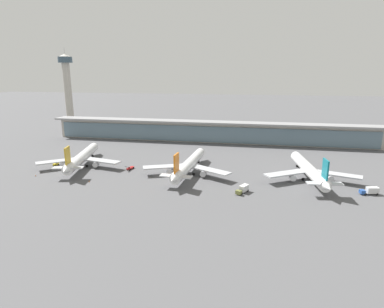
% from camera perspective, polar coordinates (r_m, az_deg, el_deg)
% --- Properties ---
extents(ground_plane, '(1200.00, 1200.00, 0.00)m').
position_cam_1_polar(ground_plane, '(156.71, -1.02, -3.76)').
color(ground_plane, '#515154').
extents(airliner_left_stand, '(42.80, 56.56, 15.22)m').
position_cam_1_polar(airliner_left_stand, '(179.70, -19.04, -0.61)').
color(airliner_left_stand, white).
rests_on(airliner_left_stand, ground).
extents(airliner_centre_stand, '(43.89, 57.16, 15.22)m').
position_cam_1_polar(airliner_centre_stand, '(156.94, -0.58, -1.90)').
color(airliner_centre_stand, white).
rests_on(airliner_centre_stand, ground).
extents(airliner_right_stand, '(43.60, 57.11, 15.22)m').
position_cam_1_polar(airliner_right_stand, '(158.37, 20.12, -2.65)').
color(airliner_right_stand, white).
rests_on(airliner_right_stand, ground).
extents(service_truck_near_nose_olive, '(5.49, 7.52, 3.10)m').
position_cam_1_polar(service_truck_near_nose_olive, '(135.40, 9.05, -6.15)').
color(service_truck_near_nose_olive, olive).
rests_on(service_truck_near_nose_olive, ground).
extents(service_truck_under_wing_red, '(2.74, 6.94, 2.70)m').
position_cam_1_polar(service_truck_under_wing_red, '(168.46, -10.96, -2.45)').
color(service_truck_under_wing_red, '#B21E1E').
rests_on(service_truck_under_wing_red, ground).
extents(service_truck_mid_apron_yellow, '(2.75, 3.31, 2.05)m').
position_cam_1_polar(service_truck_mid_apron_yellow, '(186.53, -23.04, -1.69)').
color(service_truck_mid_apron_yellow, yellow).
rests_on(service_truck_mid_apron_yellow, ground).
extents(service_truck_by_tail_blue, '(7.61, 3.70, 3.10)m').
position_cam_1_polar(service_truck_by_tail_blue, '(150.79, 29.16, -5.70)').
color(service_truck_by_tail_blue, '#234C9E').
rests_on(service_truck_by_tail_blue, ground).
extents(terminal_building, '(233.44, 12.80, 15.20)m').
position_cam_1_polar(terminal_building, '(229.88, 3.08, 4.07)').
color(terminal_building, '#B2ADA3').
rests_on(terminal_building, ground).
extents(control_tower, '(12.00, 12.00, 69.27)m').
position_cam_1_polar(control_tower, '(309.14, -21.29, 11.34)').
color(control_tower, '#B2ADA3').
rests_on(control_tower, ground).
extents(safety_cone_alpha, '(0.62, 0.62, 0.70)m').
position_cam_1_polar(safety_cone_alpha, '(172.46, -26.06, -3.45)').
color(safety_cone_alpha, orange).
rests_on(safety_cone_alpha, ground).
extents(safety_cone_bravo, '(0.62, 0.62, 0.70)m').
position_cam_1_polar(safety_cone_bravo, '(154.13, -17.82, -4.66)').
color(safety_cone_bravo, orange).
rests_on(safety_cone_bravo, ground).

